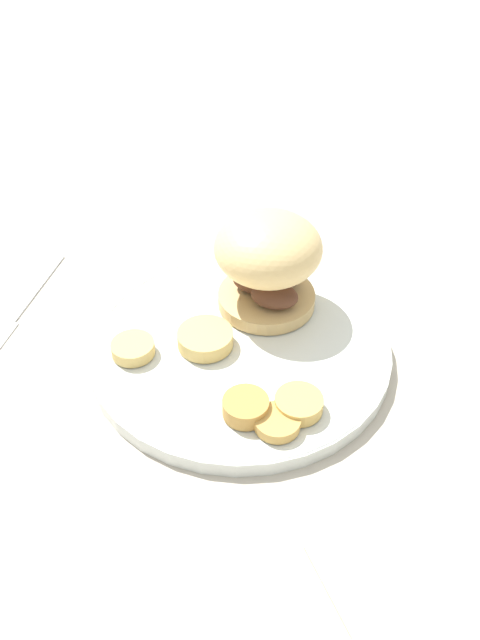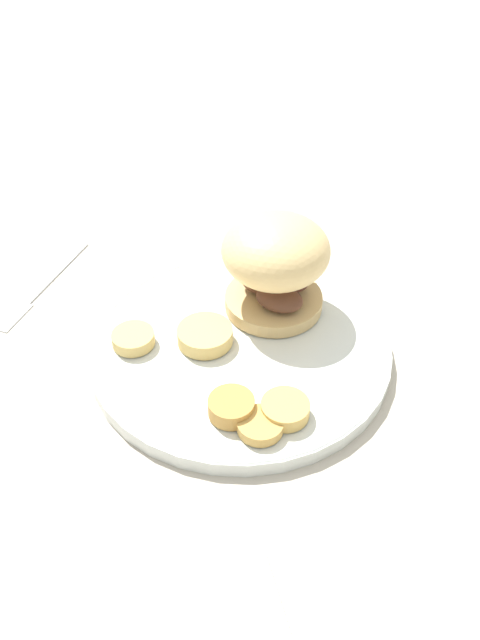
% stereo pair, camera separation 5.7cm
% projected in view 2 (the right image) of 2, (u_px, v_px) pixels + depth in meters
% --- Properties ---
extents(ground_plane, '(4.00, 4.00, 0.00)m').
position_uv_depth(ground_plane, '(240.00, 353.00, 0.59)').
color(ground_plane, '#B2A899').
extents(dinner_plate, '(0.28, 0.28, 0.02)m').
position_uv_depth(dinner_plate, '(240.00, 346.00, 0.59)').
color(dinner_plate, silver).
rests_on(dinner_plate, ground_plane).
extents(sandwich, '(0.10, 0.13, 0.10)m').
position_uv_depth(sandwich, '(276.00, 262.00, 0.59)').
color(sandwich, tan).
rests_on(sandwich, dinner_plate).
extents(potato_round_0, '(0.04, 0.04, 0.02)m').
position_uv_depth(potato_round_0, '(231.00, 407.00, 0.51)').
color(potato_round_0, '#BC8942').
rests_on(potato_round_0, dinner_plate).
extents(potato_round_1, '(0.04, 0.04, 0.01)m').
position_uv_depth(potato_round_1, '(133.00, 337.00, 0.58)').
color(potato_round_1, '#DBB766').
rests_on(potato_round_1, dinner_plate).
extents(potato_round_2, '(0.04, 0.04, 0.01)m').
position_uv_depth(potato_round_2, '(285.00, 409.00, 0.51)').
color(potato_round_2, tan).
rests_on(potato_round_2, dinner_plate).
extents(potato_round_3, '(0.04, 0.04, 0.01)m').
position_uv_depth(potato_round_3, '(260.00, 425.00, 0.50)').
color(potato_round_3, tan).
rests_on(potato_round_3, dinner_plate).
extents(potato_round_4, '(0.05, 0.05, 0.01)m').
position_uv_depth(potato_round_4, '(205.00, 337.00, 0.58)').
color(potato_round_4, '#DBB766').
rests_on(potato_round_4, dinner_plate).
extents(fork, '(0.08, 0.16, 0.00)m').
position_uv_depth(fork, '(41.00, 284.00, 0.67)').
color(fork, silver).
rests_on(fork, ground_plane).
extents(napkin, '(0.10, 0.14, 0.01)m').
position_uv_depth(napkin, '(352.00, 623.00, 0.40)').
color(napkin, beige).
rests_on(napkin, ground_plane).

